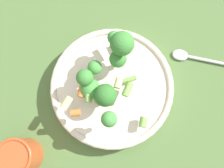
# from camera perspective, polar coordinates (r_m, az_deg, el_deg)

# --- Properties ---
(ground_plane) EXTENTS (3.00, 3.00, 0.00)m
(ground_plane) POSITION_cam_1_polar(r_m,az_deg,el_deg) (0.58, 0.00, -1.31)
(ground_plane) COLOR #4C6B38
(bowl) EXTENTS (0.26, 0.26, 0.04)m
(bowl) POSITION_cam_1_polar(r_m,az_deg,el_deg) (0.56, 0.00, -0.83)
(bowl) COLOR beige
(bowl) RESTS_ON ground_plane
(pasta_salad) EXTENTS (0.19, 0.17, 0.10)m
(pasta_salad) POSITION_cam_1_polar(r_m,az_deg,el_deg) (0.49, -1.25, 1.96)
(pasta_salad) COLOR #8CB766
(pasta_salad) RESTS_ON bowl
(cup) EXTENTS (0.07, 0.07, 0.09)m
(cup) POSITION_cam_1_polar(r_m,az_deg,el_deg) (0.56, -19.48, -14.65)
(cup) COLOR #CC4C23
(cup) RESTS_ON ground_plane
(spoon) EXTENTS (0.09, 0.14, 0.01)m
(spoon) POSITION_cam_1_polar(r_m,az_deg,el_deg) (0.62, 17.13, 5.56)
(spoon) COLOR silver
(spoon) RESTS_ON ground_plane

